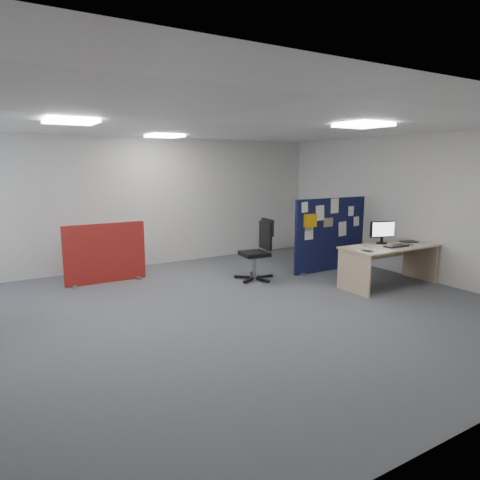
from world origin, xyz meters
name	(u,v)px	position (x,y,z in m)	size (l,w,h in m)	color
floor	(201,317)	(0.00, 0.00, 0.00)	(9.00, 9.00, 0.00)	#54575C
ceiling	(198,122)	(0.00, 0.00, 2.70)	(9.00, 7.00, 0.02)	white
wall_back	(126,204)	(0.00, 3.50, 1.35)	(9.00, 0.02, 2.70)	silver
wall_front	(423,283)	(0.00, -3.50, 1.35)	(9.00, 0.02, 2.70)	silver
wall_right	(413,207)	(4.50, 0.00, 1.35)	(0.02, 7.00, 2.70)	silver
ceiling_lights	(199,129)	(0.33, 0.67, 2.67)	(4.10, 4.10, 0.04)	white
navy_divider	(330,234)	(3.46, 1.14, 0.75)	(1.79, 0.30, 1.48)	#0F0E34
main_desk	(387,255)	(3.58, -0.22, 0.56)	(1.79, 0.79, 0.73)	tan
monitor_main	(382,231)	(3.61, -0.05, 0.96)	(0.46, 0.20, 0.41)	black
keyboard	(396,246)	(3.59, -0.39, 0.74)	(0.45, 0.18, 0.03)	black
mouse	(410,244)	(3.93, -0.42, 0.74)	(0.10, 0.06, 0.03)	gray
paper_tray	(409,242)	(4.17, -0.21, 0.74)	(0.28, 0.22, 0.01)	black
red_divider	(105,254)	(-0.70, 2.54, 0.54)	(1.46, 0.30, 1.10)	maroon
office_chair	(260,246)	(1.86, 1.29, 0.64)	(0.73, 0.74, 1.12)	black
desk_papers	(378,248)	(3.19, -0.34, 0.73)	(1.44, 0.71, 0.00)	white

